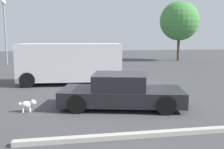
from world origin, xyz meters
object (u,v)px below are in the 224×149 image
Objects in this scene: dog at (28,104)px; light_post_near at (5,21)px; sedan_foreground at (121,92)px; van_white at (71,62)px.

light_post_near reaches higher than dog.
sedan_foreground is 0.79× the size of light_post_near.
dog is (-3.21, -0.02, -0.30)m from sedan_foreground.
van_white is at bearing -62.32° from light_post_near.
dog is 16.80m from light_post_near.
sedan_foreground is at bearing -1.62° from dog.
sedan_foreground is 3.23m from dog.
sedan_foreground is 0.83× the size of van_white.
light_post_near is (-7.29, 15.84, 3.43)m from sedan_foreground.
sedan_foreground is 7.72× the size of dog.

